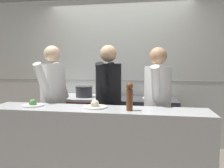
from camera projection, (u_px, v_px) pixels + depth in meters
The scene contains 12 objects.
wall_back_tiled at pixel (120, 72), 3.91m from camera, with size 8.00×0.06×2.60m.
oven_range at pixel (84, 123), 3.69m from camera, with size 1.06×0.71×0.91m.
prep_counter at pixel (147, 126), 3.51m from camera, with size 0.93×0.65×0.89m.
pass_counter at pixel (96, 150), 2.46m from camera, with size 2.47×0.45×0.95m.
stock_pot at pixel (84, 91), 3.57m from camera, with size 0.29×0.29×0.18m.
mixing_bowl_steel at pixel (151, 95), 3.53m from camera, with size 0.28×0.28×0.11m.
plated_dish_main at pixel (33, 104), 2.55m from camera, with size 0.25×0.25×0.09m.
plated_dish_appetiser at pixel (95, 106), 2.46m from camera, with size 0.28×0.28×0.10m.
pepper_mill at pixel (130, 96), 2.29m from camera, with size 0.08×0.08×0.30m.
chef_head_cook at pixel (53, 100), 3.01m from camera, with size 0.40×0.74×1.69m.
chef_sous at pixel (109, 101), 2.95m from camera, with size 0.40×0.74×1.70m.
chef_line at pixel (157, 105), 2.79m from camera, with size 0.38×0.73×1.65m.
Camera 1 is at (0.51, -2.59, 1.44)m, focal length 35.00 mm.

